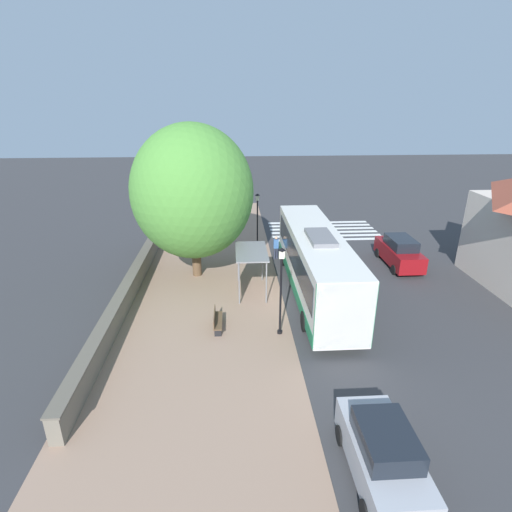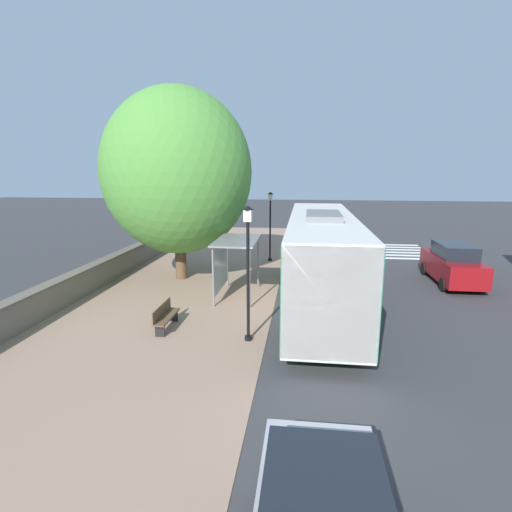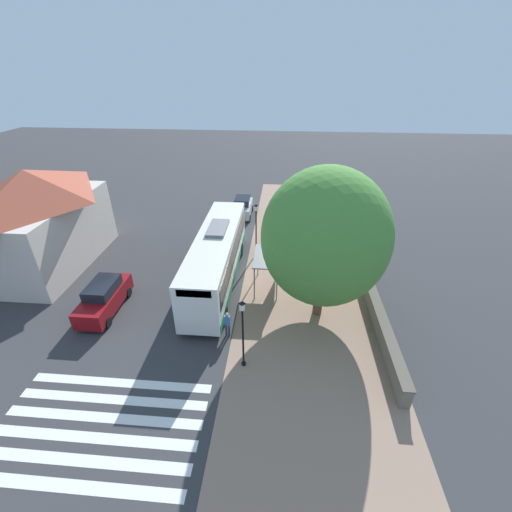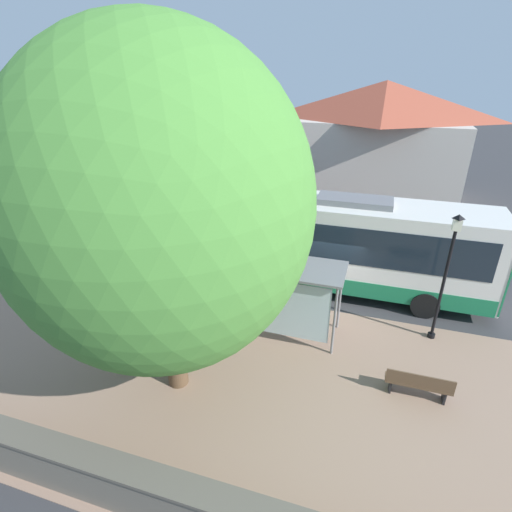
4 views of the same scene
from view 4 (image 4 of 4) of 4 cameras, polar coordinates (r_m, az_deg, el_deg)
The scene contains 12 objects.
ground_plane at distance 15.30m, azimuth 9.43°, elevation -7.54°, with size 120.00×120.00×0.00m, color #353538.
sidewalk_plaza at distance 11.80m, azimuth 5.81°, elevation -19.11°, with size 9.00×44.00×0.02m.
crosswalk_stripes at distance 23.78m, azimuth -18.36°, elevation 3.95°, with size 9.00×5.25×0.01m.
background_building at distance 28.34m, azimuth 17.27°, elevation 15.57°, with size 6.63×10.66×7.42m.
bus at distance 16.00m, azimuth 10.02°, elevation 2.09°, with size 2.66×12.42×3.87m.
bus_shelter at distance 12.73m, azimuth 5.21°, elevation -3.49°, with size 1.77×3.25×2.53m.
pedestrian at distance 16.62m, azimuth -10.45°, elevation -0.95°, with size 0.34×0.22×1.64m.
bench at distance 12.19m, azimuth 22.19°, elevation -16.57°, with size 0.40×1.74×0.88m.
street_lamp_near at distance 13.65m, azimuth 25.59°, elevation -1.69°, with size 0.28×0.28×4.39m.
street_lamp_far at distance 16.22m, azimuth -19.48°, elevation 3.16°, with size 0.28×0.28×4.18m.
shade_tree at distance 9.56m, azimuth -13.62°, elevation 6.94°, with size 7.21×7.21×9.32m.
parked_car_far_lane at distance 23.04m, azimuth 2.58°, elevation 7.11°, with size 1.88×4.66×1.97m.
Camera 4 is at (-12.77, -1.43, 8.31)m, focal length 28.00 mm.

